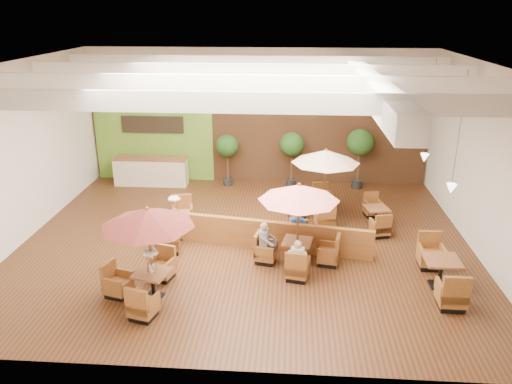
# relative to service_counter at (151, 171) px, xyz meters

# --- Properties ---
(room) EXTENTS (14.04, 14.00, 5.52)m
(room) POSITION_rel_service_counter_xyz_m (4.65, -3.88, 3.05)
(room) COLOR #381E0F
(room) RESTS_ON ground
(service_counter) EXTENTS (3.00, 0.75, 1.18)m
(service_counter) POSITION_rel_service_counter_xyz_m (0.00, 0.00, 0.00)
(service_counter) COLOR beige
(service_counter) RESTS_ON ground
(booth_divider) EXTENTS (6.61, 1.28, 0.92)m
(booth_divider) POSITION_rel_service_counter_xyz_m (4.98, -5.53, -0.12)
(booth_divider) COLOR brown
(booth_divider) RESTS_ON ground
(table_0) EXTENTS (2.44, 2.56, 2.51)m
(table_0) POSITION_rel_service_counter_xyz_m (2.29, -8.48, 1.21)
(table_0) COLOR brown
(table_0) RESTS_ON ground
(table_1) EXTENTS (2.50, 2.50, 2.48)m
(table_1) POSITION_rel_service_counter_xyz_m (6.02, -6.41, 1.12)
(table_1) COLOR brown
(table_1) RESTS_ON ground
(table_2) EXTENTS (2.45, 2.56, 2.53)m
(table_2) POSITION_rel_service_counter_xyz_m (6.89, -3.01, 1.25)
(table_2) COLOR brown
(table_2) RESTS_ON ground
(table_3) EXTENTS (1.06, 2.80, 1.58)m
(table_3) POSITION_rel_service_counter_xyz_m (2.15, -4.99, -0.08)
(table_3) COLOR brown
(table_3) RESTS_ON ground
(table_4) EXTENTS (0.92, 2.70, 1.01)m
(table_4) POSITION_rel_service_counter_xyz_m (9.80, -7.41, -0.20)
(table_4) COLOR brown
(table_4) RESTS_ON ground
(table_5) EXTENTS (0.90, 2.33, 0.84)m
(table_5) POSITION_rel_service_counter_xyz_m (8.71, -3.57, -0.26)
(table_5) COLOR brown
(table_5) RESTS_ON ground
(topiary_0) EXTENTS (0.92, 0.92, 2.14)m
(topiary_0) POSITION_rel_service_counter_xyz_m (3.18, 0.20, 1.01)
(topiary_0) COLOR black
(topiary_0) RESTS_ON ground
(topiary_1) EXTENTS (0.98, 0.98, 2.28)m
(topiary_1) POSITION_rel_service_counter_xyz_m (5.81, 0.20, 1.12)
(topiary_1) COLOR black
(topiary_1) RESTS_ON ground
(topiary_2) EXTENTS (1.06, 1.06, 2.46)m
(topiary_2) POSITION_rel_service_counter_xyz_m (8.52, 0.20, 1.25)
(topiary_2) COLOR black
(topiary_2) RESTS_ON ground
(diner_0) EXTENTS (0.38, 0.32, 0.73)m
(diner_0) POSITION_rel_service_counter_xyz_m (6.02, -7.32, 0.15)
(diner_0) COLOR silver
(diner_0) RESTS_ON ground
(diner_1) EXTENTS (0.40, 0.34, 0.77)m
(diner_1) POSITION_rel_service_counter_xyz_m (6.02, -5.51, 0.16)
(diner_1) COLOR #24529F
(diner_1) RESTS_ON ground
(diner_2) EXTENTS (0.33, 0.40, 0.80)m
(diner_2) POSITION_rel_service_counter_xyz_m (5.11, -6.41, 0.17)
(diner_2) COLOR gray
(diner_2) RESTS_ON ground
(diner_3) EXTENTS (0.37, 0.29, 0.74)m
(diner_3) POSITION_rel_service_counter_xyz_m (6.95, -3.93, 0.15)
(diner_3) COLOR #24529F
(diner_3) RESTS_ON ground
(diner_4) EXTENTS (0.37, 0.31, 0.73)m
(diner_4) POSITION_rel_service_counter_xyz_m (6.95, -3.93, 0.15)
(diner_4) COLOR silver
(diner_4) RESTS_ON ground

